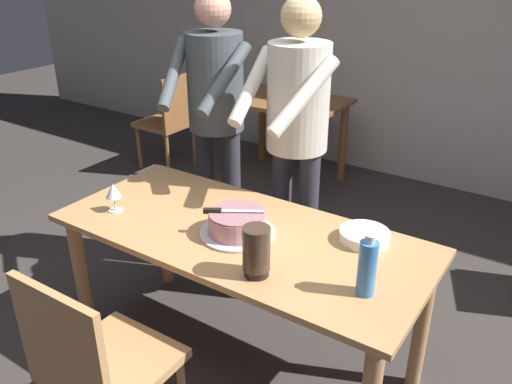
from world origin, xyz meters
The scene contains 14 objects.
ground_plane centered at (0.00, 0.00, 0.00)m, with size 14.00×14.00×0.00m, color #383330.
back_wall centered at (0.00, 2.79, 1.35)m, with size 10.00×0.12×2.70m, color #BCB7AD.
main_dining_table centered at (0.00, 0.00, 0.64)m, with size 1.73×0.77×0.75m.
cake_on_platter centered at (0.01, -0.03, 0.80)m, with size 0.34×0.34×0.11m.
cake_knife centered at (-0.05, -0.07, 0.87)m, with size 0.24×0.16×0.02m.
plate_stack centered at (0.50, 0.23, 0.78)m, with size 0.22×0.22×0.05m.
wine_glass_near centered at (-0.62, -0.17, 0.85)m, with size 0.08×0.08×0.14m.
water_bottle centered at (0.66, -0.12, 0.86)m, with size 0.07×0.07×0.25m.
hurricane_lamp centered at (0.25, -0.25, 0.86)m, with size 0.11×0.11×0.21m.
person_cutting_cake centered at (-0.06, 0.60, 1.08)m, with size 0.47×0.56×1.72m.
person_standing_beside centered at (-0.61, 0.63, 1.08)m, with size 0.46×0.57×1.72m.
chair_near_side centered at (-0.13, -0.76, 0.49)m, with size 0.45×0.45×0.90m.
background_table centered at (-0.99, 2.09, 0.58)m, with size 1.00×0.70×0.74m.
background_chair_0 centered at (-2.00, 1.73, 0.49)m, with size 0.45×0.45×0.90m.
Camera 1 is at (1.22, -1.70, 1.93)m, focal length 36.94 mm.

